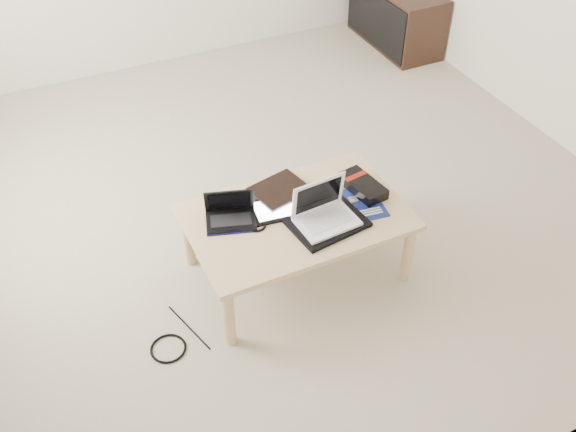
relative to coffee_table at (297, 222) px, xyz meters
name	(u,v)px	position (x,y,z in m)	size (l,w,h in m)	color
ground	(275,197)	(0.15, 0.62, -0.35)	(4.00, 4.00, 0.00)	beige
coffee_table	(297,222)	(0.00, 0.00, 0.00)	(1.10, 0.70, 0.40)	tan
media_cabinet	(396,15)	(1.93, 2.07, -0.10)	(0.41, 0.90, 0.50)	#351E15
book	(280,191)	(0.00, 0.20, 0.06)	(0.32, 0.29, 0.03)	black
netbook	(230,214)	(-0.32, 0.11, 0.09)	(0.29, 0.25, 0.18)	black
tablet	(275,209)	(-0.09, 0.08, 0.06)	(0.28, 0.22, 0.01)	black
remote	(316,192)	(0.16, 0.11, 0.06)	(0.06, 0.20, 0.02)	#ADADB1
neoprene_sleeve	(327,223)	(0.11, -0.13, 0.06)	(0.37, 0.27, 0.02)	black
white_laptop	(324,213)	(0.10, -0.11, 0.11)	(0.31, 0.23, 0.21)	white
motherboard	(361,204)	(0.34, -0.06, 0.05)	(0.25, 0.29, 0.01)	#0D1357
gpu_box	(362,186)	(0.40, 0.03, 0.08)	(0.18, 0.29, 0.06)	black
cable_coil	(256,225)	(-0.22, 0.01, 0.05)	(0.10, 0.10, 0.01)	black
floor_cable_coil	(168,349)	(-0.79, -0.21, -0.35)	(0.18, 0.18, 0.01)	black
floor_cable_trail	(189,327)	(-0.66, -0.13, -0.35)	(0.01, 0.01, 0.36)	black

